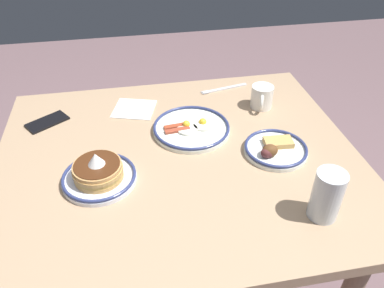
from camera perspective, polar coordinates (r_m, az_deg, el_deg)
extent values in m
plane|color=#72575B|center=(1.79, -1.51, -20.55)|extent=(6.00, 6.00, 0.00)
cube|color=tan|center=(1.24, -2.04, -2.41)|extent=(1.17, 0.99, 0.04)
cylinder|color=#92775A|center=(1.87, 10.88, -2.01)|extent=(0.06, 0.06, 0.71)
cylinder|color=#92775A|center=(1.80, -18.94, -5.43)|extent=(0.06, 0.06, 0.71)
cylinder|color=white|center=(1.34, -0.09, 2.22)|extent=(0.27, 0.27, 0.01)
torus|color=navy|center=(1.33, -0.09, 2.64)|extent=(0.27, 0.27, 0.01)
cylinder|color=white|center=(1.34, 1.72, 2.84)|extent=(0.07, 0.07, 0.01)
sphere|color=yellow|center=(1.34, 1.62, 3.33)|extent=(0.03, 0.03, 0.03)
cylinder|color=white|center=(1.32, -0.68, 2.21)|extent=(0.07, 0.07, 0.01)
sphere|color=yellow|center=(1.33, -0.86, 2.99)|extent=(0.03, 0.03, 0.03)
cube|color=#A44026|center=(1.33, -2.37, 2.71)|extent=(0.09, 0.03, 0.01)
cube|color=#A3432C|center=(1.31, -2.20, 2.10)|extent=(0.09, 0.03, 0.01)
cylinder|color=white|center=(1.27, 12.41, -0.95)|extent=(0.21, 0.21, 0.01)
torus|color=navy|center=(1.26, 12.48, -0.52)|extent=(0.20, 0.20, 0.01)
cube|color=tan|center=(1.28, 12.83, 0.26)|extent=(0.10, 0.06, 0.02)
ellipsoid|color=brown|center=(1.22, 11.63, -0.99)|extent=(0.05, 0.04, 0.04)
ellipsoid|color=brown|center=(1.21, 11.26, -1.28)|extent=(0.04, 0.03, 0.03)
ellipsoid|color=brown|center=(1.22, 11.56, -0.88)|extent=(0.05, 0.04, 0.04)
cylinder|color=white|center=(1.17, -13.69, -5.11)|extent=(0.22, 0.22, 0.01)
torus|color=navy|center=(1.16, -13.78, -4.67)|extent=(0.22, 0.22, 0.01)
cylinder|color=tan|center=(1.16, -13.79, -4.63)|extent=(0.15, 0.15, 0.01)
cylinder|color=gold|center=(1.15, -13.87, -4.18)|extent=(0.14, 0.14, 0.01)
cylinder|color=tan|center=(1.14, -13.96, -3.73)|extent=(0.15, 0.15, 0.01)
cylinder|color=tan|center=(1.14, -14.05, -3.27)|extent=(0.14, 0.14, 0.01)
cylinder|color=#4C2814|center=(1.13, -14.10, -2.98)|extent=(0.13, 0.13, 0.00)
cone|color=white|center=(1.12, -14.26, -2.20)|extent=(0.05, 0.05, 0.04)
cylinder|color=white|center=(1.48, 10.44, 7.00)|extent=(0.08, 0.08, 0.09)
torus|color=white|center=(1.44, 10.39, 6.20)|extent=(0.03, 0.06, 0.06)
cylinder|color=brown|center=(1.47, 10.56, 7.94)|extent=(0.07, 0.07, 0.01)
cylinder|color=silver|center=(1.05, 19.58, -7.27)|extent=(0.08, 0.08, 0.15)
cylinder|color=black|center=(1.07, 19.34, -8.11)|extent=(0.07, 0.07, 0.10)
cube|color=black|center=(1.48, -20.89, 3.12)|extent=(0.16, 0.14, 0.01)
cube|color=white|center=(1.47, -8.67, 5.22)|extent=(0.18, 0.18, 0.00)
cube|color=silver|center=(1.60, 4.96, 8.31)|extent=(0.20, 0.05, 0.01)
cube|color=silver|center=(1.57, 1.85, 7.92)|extent=(0.03, 0.01, 0.00)
cube|color=silver|center=(1.57, 1.94, 7.82)|extent=(0.03, 0.01, 0.00)
cube|color=silver|center=(1.56, 2.03, 7.72)|extent=(0.03, 0.01, 0.00)
cube|color=silver|center=(1.56, 2.12, 7.62)|extent=(0.03, 0.01, 0.00)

